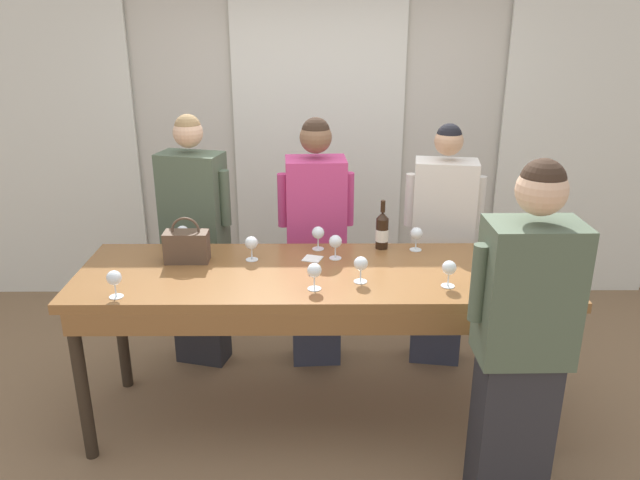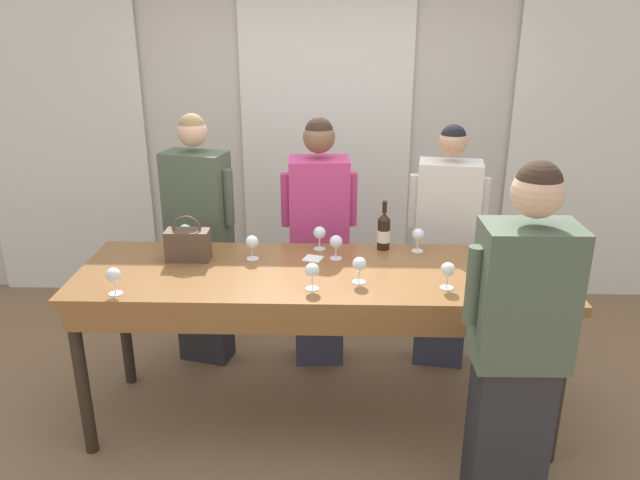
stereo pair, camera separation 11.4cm
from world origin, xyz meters
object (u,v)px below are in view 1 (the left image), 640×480
(wine_glass_center_left, at_px, (251,244))
(wine_glass_back_left, at_px, (314,271))
(wine_glass_near_host, at_px, (335,242))
(wine_glass_back_right, at_px, (114,279))
(wine_glass_center_right, at_px, (318,233))
(wine_glass_front_right, at_px, (361,264))
(guest_cream_sweater, at_px, (441,247))
(wine_glass_center_mid, at_px, (416,234))
(host_pouring, at_px, (522,343))
(guest_olive_jacket, at_px, (196,242))
(wine_glass_front_left, at_px, (449,269))
(wine_glass_front_mid, at_px, (525,234))
(wine_bottle, at_px, (382,231))
(wine_glass_back_mid, at_px, (183,233))
(handbag, at_px, (187,246))
(tasting_bar, at_px, (320,287))
(guest_pink_top, at_px, (316,243))

(wine_glass_center_left, height_order, wine_glass_back_left, same)
(wine_glass_near_host, bearing_deg, wine_glass_center_left, -177.56)
(wine_glass_back_right, xyz_separation_m, wine_glass_near_host, (1.13, 0.51, -0.00))
(wine_glass_center_right, height_order, wine_glass_back_left, same)
(wine_glass_center_right, xyz_separation_m, wine_glass_back_left, (-0.02, -0.57, 0.00))
(wine_glass_front_right, bearing_deg, guest_cream_sweater, 54.36)
(wine_glass_front_right, distance_m, wine_glass_center_mid, 0.59)
(host_pouring, bearing_deg, guest_olive_jacket, 141.75)
(wine_glass_back_right, bearing_deg, wine_glass_center_mid, 21.73)
(guest_olive_jacket, bearing_deg, wine_glass_near_host, -28.91)
(wine_glass_front_left, bearing_deg, wine_glass_center_mid, 99.84)
(wine_glass_front_mid, bearing_deg, guest_cream_sweater, 138.77)
(wine_glass_back_right, bearing_deg, wine_bottle, 25.68)
(wine_glass_back_mid, distance_m, guest_cream_sweater, 1.69)
(wine_glass_back_mid, height_order, guest_olive_jacket, guest_olive_jacket)
(wine_glass_center_right, relative_size, wine_glass_near_host, 1.00)
(wine_bottle, distance_m, wine_glass_back_left, 0.72)
(wine_glass_center_right, xyz_separation_m, host_pouring, (0.93, -1.02, -0.17))
(handbag, distance_m, wine_glass_center_mid, 1.36)
(wine_glass_front_mid, bearing_deg, wine_glass_front_right, -155.41)
(wine_bottle, distance_m, wine_glass_front_left, 0.63)
(wine_glass_center_right, height_order, guest_olive_jacket, guest_olive_jacket)
(wine_glass_back_left, xyz_separation_m, wine_glass_back_mid, (-0.80, 0.59, 0.00))
(wine_glass_center_mid, distance_m, wine_glass_back_left, 0.83)
(wine_glass_center_right, xyz_separation_m, guest_cream_sweater, (0.82, 0.35, -0.22))
(wine_bottle, distance_m, wine_glass_back_mid, 1.21)
(wine_glass_center_right, height_order, wine_glass_back_right, same)
(tasting_bar, distance_m, wine_glass_back_right, 1.10)
(guest_cream_sweater, bearing_deg, guest_pink_top, 180.00)
(wine_glass_near_host, height_order, guest_cream_sweater, guest_cream_sweater)
(wine_glass_front_right, relative_size, wine_glass_back_left, 1.00)
(wine_glass_front_mid, distance_m, guest_cream_sweater, 0.60)
(tasting_bar, xyz_separation_m, wine_glass_front_right, (0.21, -0.13, 0.19))
(tasting_bar, distance_m, wine_glass_front_mid, 1.30)
(wine_glass_front_mid, height_order, guest_pink_top, guest_pink_top)
(wine_glass_front_left, distance_m, wine_glass_front_right, 0.46)
(handbag, distance_m, wine_glass_center_right, 0.78)
(wine_glass_front_left, bearing_deg, wine_glass_back_right, -176.00)
(wine_glass_center_left, bearing_deg, wine_bottle, 13.59)
(handbag, bearing_deg, guest_pink_top, 36.10)
(wine_glass_center_mid, relative_size, wine_glass_back_right, 1.00)
(guest_olive_jacket, bearing_deg, guest_pink_top, 0.00)
(wine_glass_back_mid, bearing_deg, wine_glass_front_right, -25.80)
(wine_bottle, relative_size, guest_olive_jacket, 0.17)
(wine_glass_center_left, xyz_separation_m, wine_glass_near_host, (0.49, 0.02, -0.00))
(wine_glass_center_left, bearing_deg, wine_glass_back_mid, 156.17)
(wine_bottle, relative_size, wine_glass_back_right, 2.10)
(host_pouring, bearing_deg, wine_glass_back_right, 169.62)
(guest_pink_top, xyz_separation_m, host_pouring, (0.95, -1.37, 0.03))
(guest_cream_sweater, bearing_deg, handbag, -161.10)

